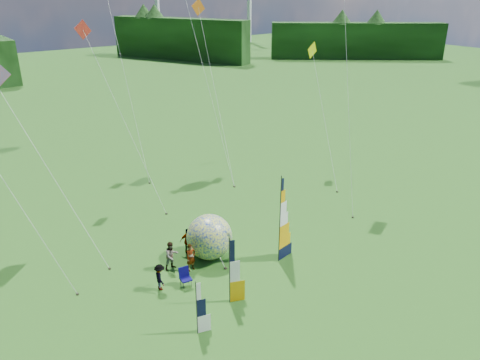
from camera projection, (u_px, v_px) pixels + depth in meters
ground at (298, 290)px, 25.70m from camera, size 220.00×220.00×0.00m
treeline_ring at (302, 226)px, 24.15m from camera, size 210.00×210.00×8.00m
feather_banner_main at (280, 222)px, 27.37m from camera, size 1.45×0.37×5.41m
side_banner_left at (230, 272)px, 24.03m from camera, size 1.00×0.47×3.75m
side_banner_far at (197, 309)px, 22.00m from camera, size 0.86×0.32×2.88m
bol_inflatable at (209, 237)px, 28.33m from camera, size 3.71×3.71×2.80m
spectator_a at (191, 257)px, 27.23m from camera, size 0.66×0.46×1.72m
spectator_b at (171, 256)px, 27.34m from camera, size 0.87×0.43×1.77m
spectator_c at (160, 277)px, 25.52m from camera, size 0.54×1.05×1.55m
spectator_d at (188, 241)px, 28.98m from camera, size 1.06×0.83×1.69m
camp_chair at (186, 278)px, 25.85m from camera, size 0.73×0.73×1.11m
kite_whale at (200, 48)px, 39.20m from camera, size 8.06×15.34×21.23m
kite_rainbow_delta at (46, 154)px, 27.25m from camera, size 11.18×14.17×12.83m
kite_parafoil at (349, 73)px, 33.20m from camera, size 9.88×11.71×19.44m
small_kite_red at (124, 114)px, 33.83m from camera, size 7.38×10.94×13.70m
small_kite_orange at (216, 87)px, 39.62m from camera, size 6.39×11.59×14.89m
small_kite_yellow at (325, 112)px, 38.73m from camera, size 7.61×10.17×11.52m
small_kite_pink at (7, 180)px, 23.59m from camera, size 7.73×8.38×12.87m
small_kite_green at (121, 52)px, 39.65m from camera, size 4.18×12.83×20.40m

